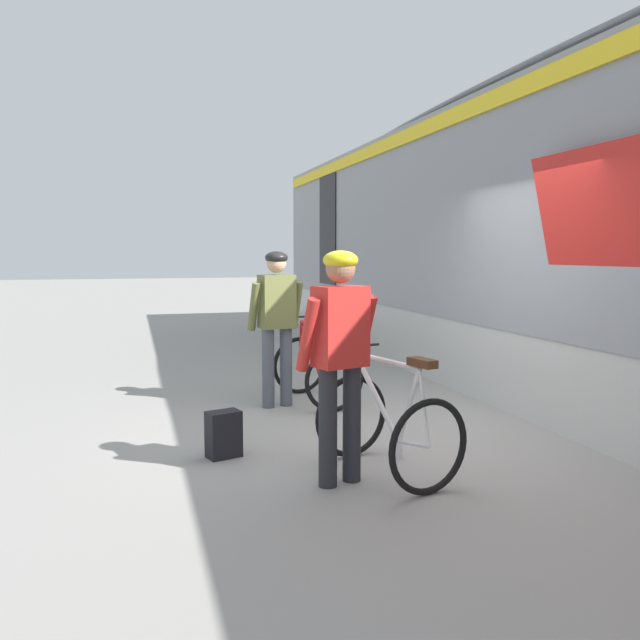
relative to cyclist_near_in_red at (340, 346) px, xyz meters
name	(u,v)px	position (x,y,z in m)	size (l,w,h in m)	color
ground_plane	(401,431)	(1.02, 1.19, -1.05)	(80.00, 80.00, 0.00)	gray
cyclist_near_in_red	(340,346)	(0.00, 0.00, 0.00)	(0.66, 0.43, 1.76)	#232328
cyclist_far_in_olive	(277,314)	(0.08, 2.55, 0.00)	(0.65, 0.38, 1.76)	#4C515B
bicycle_near_white	(387,425)	(0.42, 0.08, -0.65)	(0.95, 1.21, 0.99)	black
bicycle_far_red	(316,368)	(0.56, 2.63, -0.65)	(0.84, 1.15, 0.99)	black
backpack_on_platform	(224,434)	(-0.76, 0.88, -0.85)	(0.28, 0.18, 0.40)	black
water_bottle_near_the_bikes	(398,446)	(0.67, 0.45, -0.95)	(0.08, 0.08, 0.20)	silver
water_bottle_by_the_backpack	(230,447)	(-0.71, 0.85, -0.96)	(0.08, 0.08, 0.18)	silver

